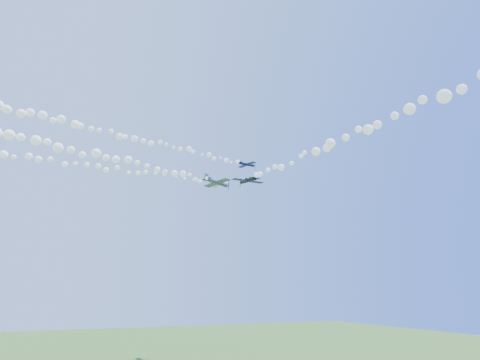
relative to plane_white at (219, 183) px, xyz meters
name	(u,v)px	position (x,y,z in m)	size (l,w,h in m)	color
plane_white	(219,183)	(0.00, 0.00, 0.00)	(7.06, 7.22, 2.06)	silver
smoke_trail_white	(63,162)	(-44.14, -3.20, -0.32)	(84.15, 8.46, 2.95)	white
plane_navy	(247,164)	(4.22, -10.88, 3.26)	(6.65, 7.04, 1.84)	#0C0D37
smoke_trail_navy	(127,136)	(-30.84, -19.31, 3.05)	(66.34, 17.79, 2.64)	white
plane_grey	(217,182)	(-10.69, -26.39, -7.73)	(7.50, 7.95, 2.82)	#323B49
smoke_trail_grey	(35,141)	(-48.11, -39.55, -8.11)	(70.75, 26.68, 3.35)	white
plane_black	(248,180)	(-7.13, -35.72, -9.23)	(7.32, 7.00, 1.91)	black
smoke_trail_black	(416,105)	(-2.93, -77.38, -9.50)	(10.27, 79.22, 2.84)	white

